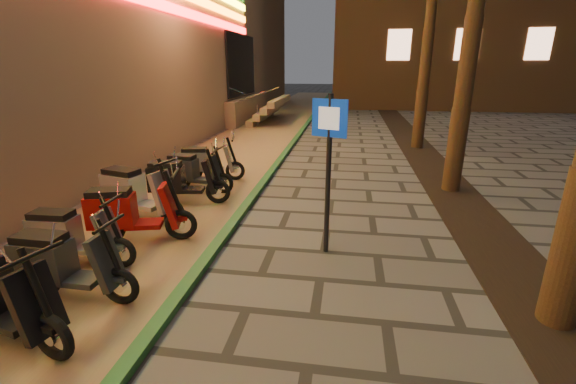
% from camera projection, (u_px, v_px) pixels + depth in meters
% --- Properties ---
extents(parking_strip, '(3.40, 60.00, 0.01)m').
position_uv_depth(parking_strip, '(234.00, 154.00, 12.88)').
color(parking_strip, '#8C7251').
rests_on(parking_strip, ground).
extents(green_curb, '(0.18, 60.00, 0.10)m').
position_uv_depth(green_curb, '(284.00, 154.00, 12.62)').
color(green_curb, '#235F2C').
rests_on(green_curb, ground).
extents(planting_strip, '(1.20, 40.00, 0.02)m').
position_uv_depth(planting_strip, '(476.00, 222.00, 7.28)').
color(planting_strip, black).
rests_on(planting_strip, ground).
extents(pedestrian_sign, '(0.52, 0.22, 2.45)m').
position_uv_depth(pedestrian_sign, '(329.00, 154.00, 5.66)').
color(pedestrian_sign, black).
rests_on(pedestrian_sign, ground).
extents(scooter_6, '(1.60, 0.56, 1.13)m').
position_uv_depth(scooter_6, '(62.00, 263.00, 4.77)').
color(scooter_6, black).
rests_on(scooter_6, ground).
extents(scooter_7, '(1.55, 0.54, 1.09)m').
position_uv_depth(scooter_7, '(70.00, 235.00, 5.60)').
color(scooter_7, black).
rests_on(scooter_7, ground).
extents(scooter_8, '(1.73, 0.86, 1.22)m').
position_uv_depth(scooter_8, '(129.00, 212.00, 6.32)').
color(scooter_8, black).
rests_on(scooter_8, ground).
extents(scooter_9, '(1.79, 0.90, 1.27)m').
position_uv_depth(scooter_9, '(135.00, 192.00, 7.27)').
color(scooter_9, black).
rests_on(scooter_9, ground).
extents(scooter_10, '(1.71, 0.72, 1.20)m').
position_uv_depth(scooter_10, '(179.00, 180.00, 8.11)').
color(scooter_10, black).
rests_on(scooter_10, ground).
extents(scooter_11, '(1.59, 0.56, 1.12)m').
position_uv_depth(scooter_11, '(193.00, 171.00, 8.94)').
color(scooter_11, black).
rests_on(scooter_11, ground).
extents(scooter_12, '(1.59, 0.74, 1.12)m').
position_uv_depth(scooter_12, '(205.00, 162.00, 9.75)').
color(scooter_12, black).
rests_on(scooter_12, ground).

